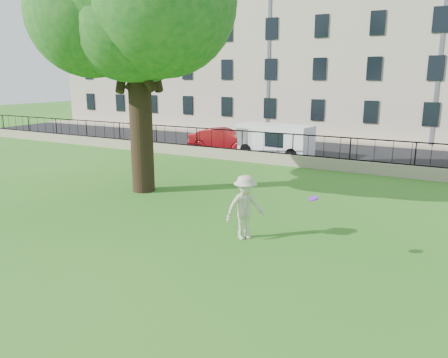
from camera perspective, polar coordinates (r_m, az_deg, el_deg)
The scene contains 10 objects.
ground at distance 13.38m, azimuth -9.25°, elevation -7.36°, with size 120.00×120.00×0.00m, color #2A721B.
retaining_wall at distance 23.57m, azimuth 8.90°, elevation 2.42°, with size 50.00×0.40×0.60m, color gray.
iron_railing at distance 23.43m, azimuth 8.98°, elevation 4.47°, with size 50.00×0.05×1.13m.
street at distance 28.02m, azimuth 12.19°, elevation 3.39°, with size 60.00×9.00×0.01m, color black.
sidewalk at distance 32.97m, azimuth 14.83°, elevation 4.80°, with size 60.00×1.40×0.12m, color gray.
building_row at distance 38.24m, azimuth 17.64°, elevation 16.05°, with size 56.40×10.40×13.80m.
man at distance 12.73m, azimuth 2.77°, elevation -3.72°, with size 1.24×0.71×1.91m, color beige.
frisbee at distance 11.21m, azimuth 11.57°, elevation -2.50°, with size 0.27×0.27×0.03m, color purple.
red_sedan at distance 27.92m, azimuth -0.11°, elevation 5.14°, with size 1.53×4.37×1.44m, color red.
white_van at distance 26.38m, azimuth 6.66°, elevation 5.04°, with size 4.45×1.74×1.87m, color white.
Camera 1 is at (7.82, -9.80, 4.68)m, focal length 35.00 mm.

